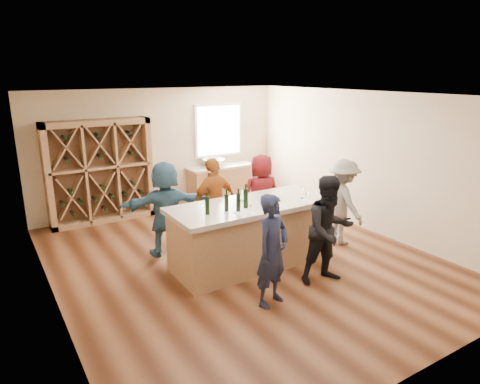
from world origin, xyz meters
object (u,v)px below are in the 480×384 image
wine_rack (100,172)px  wine_bottle_a (207,205)px  wine_bottle_e (246,198)px  sink (213,163)px  person_far_left (166,208)px  wine_bottle_c (226,203)px  person_server (343,202)px  wine_bottle_d (238,202)px  person_far_mid (214,202)px  person_far_right (261,195)px  tasting_counter_base (251,236)px  person_near_left (272,250)px  person_near_right (329,230)px

wine_rack → wine_bottle_a: size_ratio=7.96×
wine_bottle_e → wine_bottle_a: bearing=178.0°
sink → person_far_left: size_ratio=0.32×
person_far_left → wine_bottle_c: bearing=123.0°
sink → person_server: person_server is taller
wine_bottle_d → person_server: size_ratio=0.18×
wine_bottle_e → person_far_left: bearing=122.3°
wine_rack → person_far_mid: size_ratio=1.32×
wine_bottle_d → wine_bottle_c: bearing=143.2°
wine_rack → wine_bottle_e: bearing=-70.0°
person_far_right → person_far_left: (-1.93, 0.13, 0.03)m
tasting_counter_base → person_far_mid: size_ratio=1.56×
person_server → person_far_mid: (-2.10, 1.17, 0.03)m
wine_bottle_a → person_server: size_ratio=0.17×
wine_bottle_a → person_far_mid: person_far_mid is taller
sink → person_far_right: bearing=-96.1°
person_near_left → person_far_right: (1.36, 2.25, 0.02)m
person_server → person_far_mid: person_far_mid is taller
person_far_left → wine_bottle_a: bearing=109.7°
person_near_left → person_near_right: size_ratio=0.94×
wine_bottle_d → person_near_left: bearing=-93.1°
wine_bottle_c → sink: bearing=64.5°
tasting_counter_base → wine_bottle_d: (-0.39, -0.24, 0.72)m
sink → person_far_mid: (-1.28, -2.39, -0.18)m
tasting_counter_base → person_far_left: size_ratio=1.53×
sink → wine_bottle_c: bearing=-115.5°
sink → wine_bottle_d: bearing=-112.9°
tasting_counter_base → person_near_right: (0.68, -1.13, 0.34)m
person_far_mid → sink: bearing=-127.8°
tasting_counter_base → wine_rack: bearing=113.4°
wine_bottle_d → wine_rack: bearing=106.7°
wine_bottle_e → person_near_right: (0.87, -0.99, -0.39)m
wine_rack → wine_bottle_d: wine_rack is taller
person_near_left → person_far_right: 2.63m
wine_bottle_d → person_server: (2.39, 0.15, -0.41)m
person_far_mid → wine_rack: bearing=-69.7°
wine_rack → sink: wine_rack is taller
tasting_counter_base → person_far_mid: bearing=95.9°
tasting_counter_base → person_near_left: size_ratio=1.63×
wine_bottle_e → person_far_right: person_far_right is taller
person_far_mid → wine_bottle_e: bearing=76.5°
person_far_left → wine_rack: bearing=-65.0°
wine_rack → wine_bottle_a: 3.71m
tasting_counter_base → wine_bottle_c: size_ratio=9.68×
tasting_counter_base → person_server: person_server is taller
wine_bottle_c → wine_rack: bearing=105.1°
wine_bottle_e → person_server: 2.23m
wine_bottle_d → person_far_mid: (0.28, 1.31, -0.39)m
person_far_mid → person_far_left: size_ratio=0.98×
tasting_counter_base → person_far_mid: person_far_mid is taller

